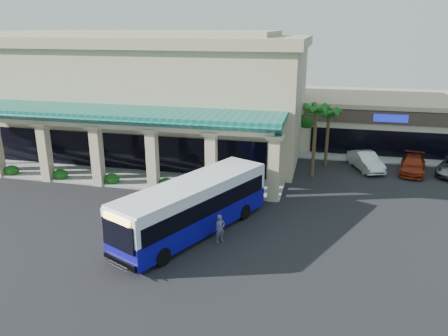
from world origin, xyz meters
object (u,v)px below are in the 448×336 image
(car_red, at_px, (413,165))
(pedestrian, at_px, (220,229))
(car_white, at_px, (366,161))
(transit_bus, at_px, (194,208))

(car_red, bearing_deg, pedestrian, -117.77)
(pedestrian, distance_m, car_white, 18.12)
(pedestrian, bearing_deg, car_white, 13.04)
(transit_bus, height_order, car_white, transit_bus)
(car_white, distance_m, car_red, 3.79)
(transit_bus, xyz_separation_m, pedestrian, (1.78, -0.78, -0.78))
(pedestrian, relative_size, car_red, 0.35)
(car_white, bearing_deg, pedestrian, -140.57)
(transit_bus, xyz_separation_m, car_white, (10.78, 14.95, -0.87))
(car_red, bearing_deg, transit_bus, -122.91)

